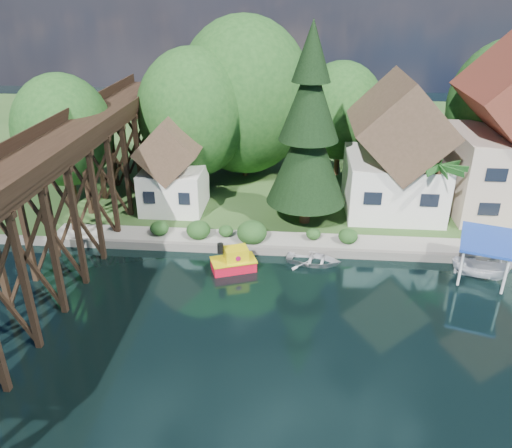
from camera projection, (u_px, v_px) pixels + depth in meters
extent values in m
plane|color=black|center=(307.00, 324.00, 28.55)|extent=(140.00, 140.00, 0.00)
cube|color=#2C4E1F|center=(305.00, 147.00, 58.97)|extent=(140.00, 52.00, 0.50)
cube|color=slate|center=(363.00, 254.00, 35.28)|extent=(60.00, 0.40, 0.62)
cube|color=gray|center=(389.00, 244.00, 36.20)|extent=(50.00, 2.60, 0.06)
cube|color=black|center=(25.00, 251.00, 28.07)|extent=(4.00, 0.36, 8.00)
cube|color=black|center=(51.00, 226.00, 30.94)|extent=(4.00, 0.36, 8.00)
cube|color=black|center=(72.00, 206.00, 33.81)|extent=(4.00, 0.36, 8.00)
cube|color=black|center=(90.00, 188.00, 36.69)|extent=(4.00, 0.36, 8.00)
cube|color=black|center=(106.00, 174.00, 39.56)|extent=(4.00, 0.36, 8.00)
cube|color=black|center=(119.00, 161.00, 42.43)|extent=(4.00, 0.36, 8.00)
cube|color=black|center=(131.00, 150.00, 45.31)|extent=(4.00, 0.36, 8.00)
cube|color=black|center=(141.00, 140.00, 48.18)|extent=(4.00, 0.36, 8.00)
cube|color=black|center=(151.00, 131.00, 51.05)|extent=(4.00, 0.36, 8.00)
cube|color=black|center=(33.00, 149.00, 31.84)|extent=(0.35, 44.00, 0.35)
cube|color=black|center=(86.00, 151.00, 31.56)|extent=(0.35, 44.00, 0.35)
cube|color=black|center=(59.00, 145.00, 31.57)|extent=(4.00, 44.00, 0.30)
cube|color=black|center=(27.00, 136.00, 31.49)|extent=(0.12, 44.00, 0.80)
cube|color=black|center=(88.00, 138.00, 31.17)|extent=(0.12, 44.00, 0.80)
cube|color=white|center=(392.00, 183.00, 41.17)|extent=(7.50, 8.00, 4.50)
cube|color=#483726|center=(400.00, 124.00, 39.03)|extent=(7.64, 8.64, 7.64)
cube|color=black|center=(373.00, 199.00, 37.61)|extent=(1.35, 0.08, 1.00)
cube|color=black|center=(430.00, 200.00, 37.28)|extent=(1.35, 0.08, 1.00)
cube|color=#C6B09A|center=(505.00, 173.00, 40.48)|extent=(8.50, 8.50, 6.50)
cube|color=black|center=(494.00, 187.00, 36.68)|extent=(1.53, 0.08, 1.00)
cube|color=white|center=(174.00, 188.00, 41.45)|extent=(5.00, 5.00, 3.50)
cube|color=#483726|center=(171.00, 147.00, 39.91)|extent=(5.09, 5.40, 5.09)
cube|color=black|center=(149.00, 198.00, 39.21)|extent=(0.90, 0.08, 1.00)
cube|color=black|center=(184.00, 199.00, 38.99)|extent=(0.90, 0.08, 1.00)
cylinder|color=#382314|center=(196.00, 165.00, 45.20)|extent=(0.50, 0.50, 4.50)
ellipsoid|color=#1A4518|center=(194.00, 113.00, 43.14)|extent=(4.40, 4.40, 5.06)
cylinder|color=#382314|center=(245.00, 151.00, 48.38)|extent=(0.50, 0.50, 4.95)
ellipsoid|color=#1A4518|center=(244.00, 96.00, 46.11)|extent=(5.00, 5.00, 5.75)
cylinder|color=#382314|center=(337.00, 155.00, 48.77)|extent=(0.50, 0.50, 4.05)
ellipsoid|color=#1A4518|center=(341.00, 111.00, 46.91)|extent=(4.00, 4.00, 4.60)
cylinder|color=#382314|center=(496.00, 157.00, 47.49)|extent=(0.50, 0.50, 4.50)
ellipsoid|color=#1A4518|center=(507.00, 107.00, 45.44)|extent=(4.60, 4.60, 5.29)
cylinder|color=#382314|center=(72.00, 180.00, 42.49)|extent=(0.50, 0.50, 4.05)
ellipsoid|color=#1A4518|center=(63.00, 131.00, 40.63)|extent=(4.00, 4.00, 4.60)
ellipsoid|color=#1C3D16|center=(198.00, 228.00, 36.89)|extent=(1.98, 1.98, 1.53)
ellipsoid|color=#1C3D16|center=(226.00, 230.00, 37.07)|extent=(1.54, 1.54, 1.19)
ellipsoid|color=#1C3D16|center=(252.00, 231.00, 36.36)|extent=(2.20, 2.20, 1.70)
ellipsoid|color=#1C3D16|center=(159.00, 227.00, 37.34)|extent=(1.76, 1.76, 1.36)
ellipsoid|color=#1C3D16|center=(313.00, 232.00, 36.65)|extent=(1.54, 1.54, 1.19)
ellipsoid|color=#1C3D16|center=(348.00, 235.00, 36.15)|extent=(1.76, 1.76, 1.36)
cylinder|color=#382314|center=(305.00, 206.00, 39.10)|extent=(0.83, 0.83, 2.78)
cone|color=black|center=(308.00, 155.00, 37.29)|extent=(6.12, 6.12, 7.42)
cone|color=black|center=(310.00, 98.00, 35.48)|extent=(4.45, 4.45, 6.03)
cone|color=black|center=(312.00, 50.00, 34.08)|extent=(2.78, 2.78, 4.17)
cylinder|color=#382314|center=(434.00, 200.00, 37.58)|extent=(0.48, 0.48, 4.79)
ellipsoid|color=#184717|center=(439.00, 167.00, 36.44)|extent=(4.43, 4.43, 1.09)
cube|color=red|center=(234.00, 265.00, 33.86)|extent=(3.24, 2.44, 0.77)
cube|color=#DBC00B|center=(233.00, 260.00, 33.68)|extent=(3.36, 2.56, 0.10)
cube|color=#DBC00B|center=(236.00, 254.00, 33.55)|extent=(1.84, 1.61, 0.96)
cylinder|color=black|center=(220.00, 248.00, 33.03)|extent=(0.42, 0.42, 0.67)
cylinder|color=#990B49|center=(238.00, 259.00, 33.03)|extent=(0.35, 0.19, 0.35)
cylinder|color=#990B49|center=(234.00, 250.00, 34.07)|extent=(0.35, 0.19, 0.35)
cylinder|color=#990B49|center=(247.00, 253.00, 33.73)|extent=(0.19, 0.35, 0.35)
imported|color=silver|center=(314.00, 258.00, 34.60)|extent=(4.16, 3.28, 0.78)
imported|color=white|center=(481.00, 268.00, 32.77)|extent=(3.89, 2.43, 1.41)
cube|color=#1A40AD|center=(487.00, 240.00, 31.85)|extent=(4.34, 5.25, 0.17)
cylinder|color=white|center=(505.00, 276.00, 30.31)|extent=(0.17, 0.17, 2.54)
cylinder|color=white|center=(504.00, 248.00, 33.59)|extent=(0.17, 0.17, 2.54)
cylinder|color=white|center=(461.00, 268.00, 31.21)|extent=(0.17, 0.17, 2.54)
cylinder|color=white|center=(464.00, 241.00, 34.48)|extent=(0.17, 0.17, 2.54)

